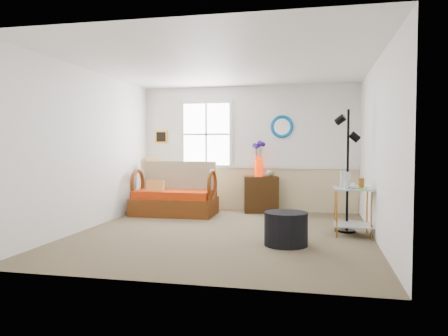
% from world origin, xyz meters
% --- Properties ---
extents(floor, '(4.50, 5.00, 0.01)m').
position_xyz_m(floor, '(0.00, 0.00, 0.00)').
color(floor, brown).
rests_on(floor, ground).
extents(ceiling, '(4.50, 5.00, 0.01)m').
position_xyz_m(ceiling, '(0.00, 0.00, 2.60)').
color(ceiling, white).
rests_on(ceiling, walls).
extents(walls, '(4.51, 5.01, 2.60)m').
position_xyz_m(walls, '(0.00, 0.00, 1.30)').
color(walls, white).
rests_on(walls, floor).
extents(wainscot, '(4.46, 0.02, 0.90)m').
position_xyz_m(wainscot, '(0.00, 2.48, 0.45)').
color(wainscot, '#C9B486').
rests_on(wainscot, walls).
extents(chair_rail, '(4.46, 0.04, 0.06)m').
position_xyz_m(chair_rail, '(0.00, 2.47, 0.92)').
color(chair_rail, white).
rests_on(chair_rail, walls).
extents(window, '(1.14, 0.06, 1.44)m').
position_xyz_m(window, '(-0.90, 2.47, 1.60)').
color(window, white).
rests_on(window, walls).
extents(picture, '(0.28, 0.03, 0.28)m').
position_xyz_m(picture, '(-1.92, 2.48, 1.55)').
color(picture, '#C6881C').
rests_on(picture, walls).
extents(mirror, '(0.47, 0.07, 0.47)m').
position_xyz_m(mirror, '(0.70, 2.48, 1.75)').
color(mirror, '#0A88C9').
rests_on(mirror, walls).
extents(loveseat, '(1.60, 0.92, 1.04)m').
position_xyz_m(loveseat, '(-1.32, 1.57, 0.52)').
color(loveseat, brown).
rests_on(loveseat, floor).
extents(throw_pillow, '(0.36, 0.11, 0.35)m').
position_xyz_m(throw_pillow, '(-1.66, 1.41, 0.52)').
color(throw_pillow, orange).
rests_on(throw_pillow, loveseat).
extents(lamp_stand, '(0.40, 0.40, 0.56)m').
position_xyz_m(lamp_stand, '(-2.03, 2.29, 0.28)').
color(lamp_stand, '#331C0A').
rests_on(lamp_stand, floor).
extents(table_lamp, '(0.31, 0.31, 0.54)m').
position_xyz_m(table_lamp, '(-2.06, 2.28, 0.83)').
color(table_lamp, '#B17F32').
rests_on(table_lamp, lamp_stand).
extents(potted_plant, '(0.41, 0.42, 0.25)m').
position_xyz_m(potted_plant, '(-1.91, 2.34, 0.68)').
color(potted_plant, '#4C7130').
rests_on(potted_plant, lamp_stand).
extents(cabinet, '(0.76, 0.57, 0.73)m').
position_xyz_m(cabinet, '(0.30, 2.26, 0.37)').
color(cabinet, '#331C0A').
rests_on(cabinet, floor).
extents(flower_vase, '(0.29, 0.29, 0.70)m').
position_xyz_m(flower_vase, '(0.25, 2.26, 1.09)').
color(flower_vase, '#EE2400').
rests_on(flower_vase, cabinet).
extents(side_table, '(0.58, 0.58, 0.73)m').
position_xyz_m(side_table, '(1.95, 0.27, 0.36)').
color(side_table, '#B3742D').
rests_on(side_table, floor).
extents(tabletop_items, '(0.54, 0.54, 0.26)m').
position_xyz_m(tabletop_items, '(1.96, 0.30, 0.85)').
color(tabletop_items, silver).
rests_on(tabletop_items, side_table).
extents(floor_lamp, '(0.36, 0.36, 1.93)m').
position_xyz_m(floor_lamp, '(1.89, 0.53, 0.96)').
color(floor_lamp, black).
rests_on(floor_lamp, floor).
extents(ottoman, '(0.77, 0.77, 0.46)m').
position_xyz_m(ottoman, '(1.01, -0.60, 0.23)').
color(ottoman, black).
rests_on(ottoman, floor).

